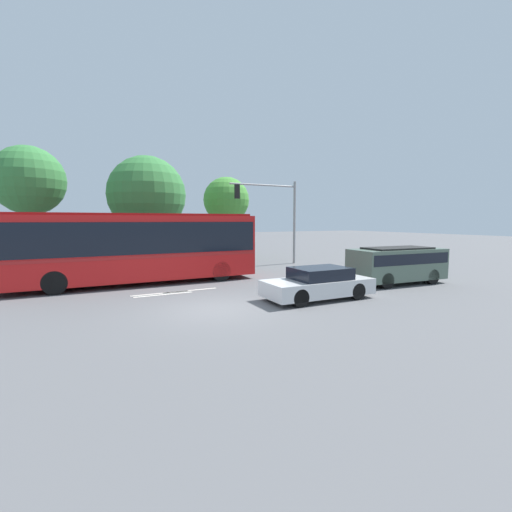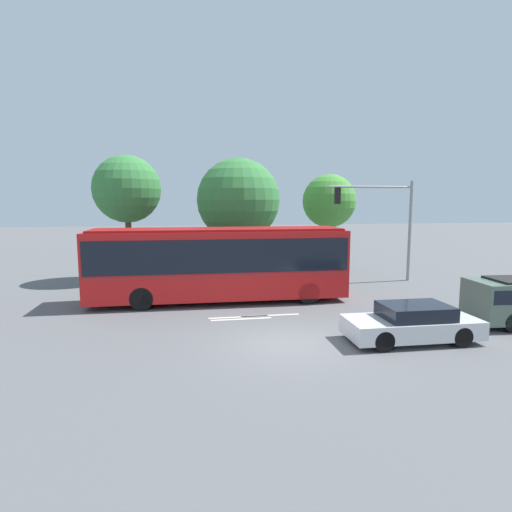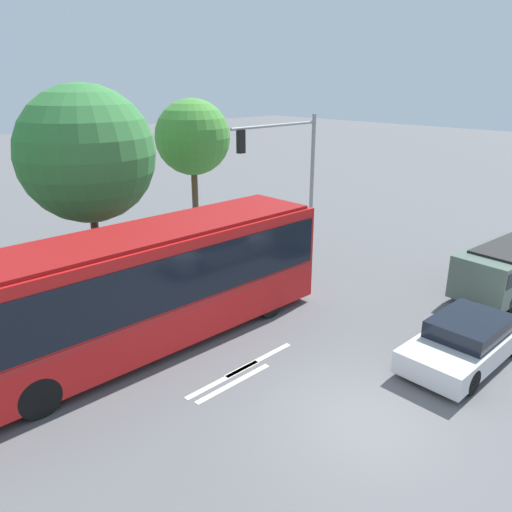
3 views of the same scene
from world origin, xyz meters
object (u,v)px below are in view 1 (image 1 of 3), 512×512
Objects in this scene: city_bus at (135,244)px; street_tree_right at (226,200)px; street_tree_centre at (147,195)px; sedan_foreground at (318,284)px; suv_left_lane at (397,262)px; traffic_light_pole at (277,209)px; street_tree_left at (29,181)px.

city_bus is 1.83× the size of street_tree_right.
street_tree_centre reaches higher than city_bus.
city_bus is 11.71m from street_tree_right.
city_bus reaches higher than sedan_foreground.
suv_left_lane is 14.58m from street_tree_right.
street_tree_right reaches higher than traffic_light_pole.
sedan_foreground is 15.45m from street_tree_right.
street_tree_left is 1.01× the size of street_tree_centre.
traffic_light_pole is at bearing -77.27° from suv_left_lane.
street_tree_centre is at bearing -3.85° from street_tree_left.
street_tree_left is at bearing -172.22° from street_tree_right.
traffic_light_pole is 8.69m from street_tree_centre.
sedan_foreground is at bearing -50.91° from street_tree_left.
street_tree_left is 1.13× the size of street_tree_right.
street_tree_centre is at bearing -161.19° from street_tree_right.
traffic_light_pole is 0.80× the size of street_tree_left.
street_tree_left is (-10.55, 12.99, 4.70)m from sedan_foreground.
street_tree_right is (-1.87, 4.65, 0.78)m from traffic_light_pole.
city_bus is 12.72m from suv_left_lane.
suv_left_lane is 15.50m from street_tree_centre.
traffic_light_pole is (9.97, 3.38, 1.92)m from city_bus.
sedan_foreground is at bearing -98.79° from street_tree_right.
street_tree_left is (-14.70, 2.90, 1.45)m from traffic_light_pole.
street_tree_right is (-3.23, 13.76, 3.59)m from suv_left_lane.
street_tree_centre is (1.68, 5.84, 2.77)m from city_bus.
city_bus reaches higher than suv_left_lane.
city_bus is 2.03× the size of traffic_light_pole.
city_bus is at bearing -52.95° from street_tree_left.
sedan_foreground is 0.68× the size of street_tree_right.
street_tree_right is at bearing -72.53° from suv_left_lane.
city_bus is 6.68m from street_tree_centre.
street_tree_right is (2.28, 14.74, 4.03)m from sedan_foreground.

